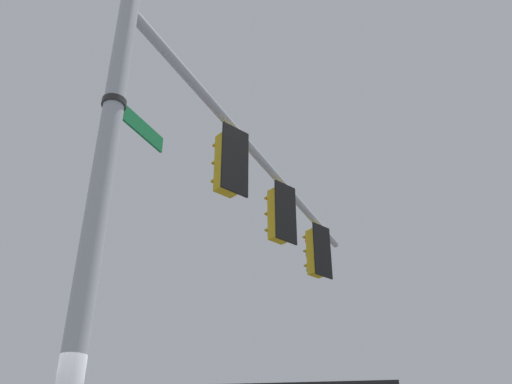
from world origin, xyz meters
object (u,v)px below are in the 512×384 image
at_px(traffic_light_mid_inner, 279,215).
at_px(street_name_sign, 128,116).
at_px(traffic_light_nearest_pole, 228,164).
at_px(traffic_light_mid_outer, 316,253).

distance_m(traffic_light_mid_inner, street_name_sign, 4.66).
height_order(traffic_light_nearest_pole, traffic_light_mid_inner, same).
bearing_deg(street_name_sign, traffic_light_mid_inner, 23.01).
bearing_deg(traffic_light_mid_outer, traffic_light_mid_inner, -157.22).
distance_m(traffic_light_nearest_pole, street_name_sign, 2.62).
bearing_deg(traffic_light_mid_inner, traffic_light_nearest_pole, -157.22).
bearing_deg(street_name_sign, traffic_light_mid_outer, 22.94).
height_order(traffic_light_nearest_pole, traffic_light_mid_outer, same).
relative_size(traffic_light_mid_inner, traffic_light_mid_outer, 1.00).
xyz_separation_m(traffic_light_nearest_pole, traffic_light_mid_inner, (1.92, 0.81, 0.00)).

